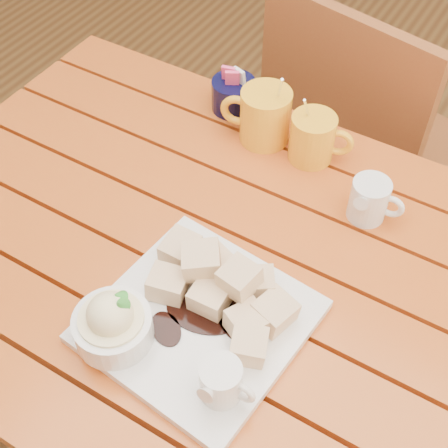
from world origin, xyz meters
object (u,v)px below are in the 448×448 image
Objects in this scene: chair_far at (355,140)px; dessert_plate at (183,316)px; coffee_mug_right at (314,138)px; coffee_mug_left at (264,115)px; table at (229,301)px.

dessert_plate is at bearing 103.58° from chair_far.
coffee_mug_right reaches higher than dessert_plate.
chair_far reaches higher than dessert_plate.
coffee_mug_right is (0.10, -0.00, -0.01)m from coffee_mug_left.
coffee_mug_left is at bearing 163.51° from coffee_mug_right.
table is 0.20m from dessert_plate.
coffee_mug_right is at bearing -14.29° from coffee_mug_left.
coffee_mug_right is 0.15× the size of chair_far.
chair_far reaches higher than coffee_mug_right.
coffee_mug_right is at bearing 89.18° from table.
chair_far is at bearing 92.04° from table.
chair_far is (0.08, 0.37, -0.30)m from coffee_mug_left.
coffee_mug_right is at bearing 105.89° from chair_far.
dessert_plate is 0.35× the size of chair_far.
dessert_plate is 1.98× the size of coffee_mug_left.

